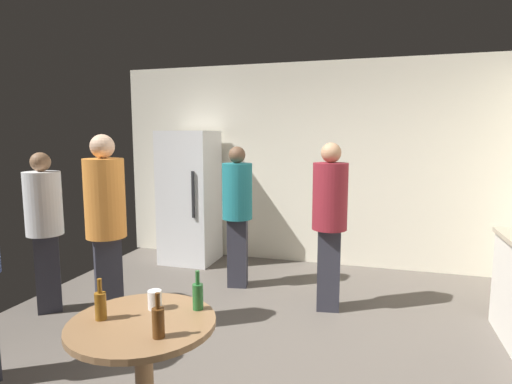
{
  "coord_description": "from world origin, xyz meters",
  "views": [
    {
      "loc": [
        0.92,
        -2.95,
        1.73
      ],
      "look_at": [
        -0.09,
        0.47,
        1.25
      ],
      "focal_mm": 29.14,
      "sensor_mm": 36.0,
      "label": 1
    }
  ],
  "objects": [
    {
      "name": "wall_back",
      "position": [
        0.0,
        2.63,
        1.35
      ],
      "size": [
        5.32,
        0.06,
        2.7
      ],
      "primitive_type": "cube",
      "color": "silver",
      "rests_on": "ground_plane"
    },
    {
      "name": "person_in_teal_shirt",
      "position": [
        -0.59,
        1.44,
        0.94
      ],
      "size": [
        0.4,
        0.4,
        1.62
      ],
      "rotation": [
        0.0,
        0.0,
        -1.39
      ],
      "color": "#2D2D38",
      "rests_on": "ground_plane"
    },
    {
      "name": "person_in_orange_shirt",
      "position": [
        -1.32,
        0.06,
        1.03
      ],
      "size": [
        0.48,
        0.48,
        1.75
      ],
      "rotation": [
        0.0,
        0.0,
        -0.81
      ],
      "color": "#2D2D38",
      "rests_on": "ground_plane"
    },
    {
      "name": "beer_bottle_brown",
      "position": [
        -0.1,
        -1.22,
        0.82
      ],
      "size": [
        0.06,
        0.06,
        0.23
      ],
      "color": "#593314",
      "rests_on": "foreground_table"
    },
    {
      "name": "ground_plane",
      "position": [
        0.0,
        0.0,
        -0.05
      ],
      "size": [
        5.2,
        5.2,
        0.1
      ],
      "primitive_type": "cube",
      "color": "#5B544C"
    },
    {
      "name": "person_in_white_shirt",
      "position": [
        -2.17,
        0.26,
        0.92
      ],
      "size": [
        0.48,
        0.48,
        1.58
      ],
      "rotation": [
        0.0,
        0.0,
        -0.84
      ],
      "color": "#2D2D38",
      "rests_on": "ground_plane"
    },
    {
      "name": "beer_bottle_amber",
      "position": [
        -0.5,
        -1.12,
        0.82
      ],
      "size": [
        0.06,
        0.06,
        0.23
      ],
      "color": "#8C5919",
      "rests_on": "foreground_table"
    },
    {
      "name": "refrigerator",
      "position": [
        -1.54,
        2.2,
        0.9
      ],
      "size": [
        0.7,
        0.68,
        1.8
      ],
      "color": "white",
      "rests_on": "ground_plane"
    },
    {
      "name": "beer_bottle_green",
      "position": [
        -0.05,
        -0.85,
        0.82
      ],
      "size": [
        0.06,
        0.06,
        0.23
      ],
      "color": "#26662D",
      "rests_on": "foreground_table"
    },
    {
      "name": "person_in_maroon_shirt",
      "position": [
        0.49,
        1.08,
        0.98
      ],
      "size": [
        0.38,
        0.38,
        1.67
      ],
      "rotation": [
        0.0,
        0.0,
        -1.43
      ],
      "color": "#2D2D38",
      "rests_on": "ground_plane"
    },
    {
      "name": "plastic_cup_white",
      "position": [
        -0.29,
        -0.92,
        0.79
      ],
      "size": [
        0.08,
        0.08,
        0.11
      ],
      "primitive_type": "cylinder",
      "color": "white",
      "rests_on": "foreground_table"
    },
    {
      "name": "foreground_table",
      "position": [
        -0.28,
        -1.07,
        0.63
      ],
      "size": [
        0.8,
        0.8,
        0.73
      ],
      "color": "olive",
      "rests_on": "ground_plane"
    }
  ]
}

